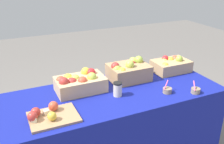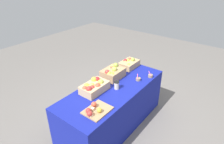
{
  "view_description": "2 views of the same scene",
  "coord_description": "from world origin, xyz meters",
  "px_view_note": "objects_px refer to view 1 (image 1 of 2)",
  "views": [
    {
      "loc": [
        -0.85,
        -1.81,
        1.78
      ],
      "look_at": [
        0.01,
        0.06,
        0.9
      ],
      "focal_mm": 41.58,
      "sensor_mm": 36.0,
      "label": 1
    },
    {
      "loc": [
        -2.0,
        -1.53,
        2.36
      ],
      "look_at": [
        0.05,
        0.06,
        0.96
      ],
      "focal_mm": 31.2,
      "sensor_mm": 36.0,
      "label": 2
    }
  ],
  "objects_px": {
    "sample_bowl_near": "(196,91)",
    "coffee_cup": "(117,89)",
    "apple_crate_middle": "(128,71)",
    "apple_crate_left": "(171,65)",
    "apple_crate_right": "(80,82)",
    "cutting_board_front": "(49,115)",
    "sample_bowl_mid": "(167,90)"
  },
  "relations": [
    {
      "from": "apple_crate_middle",
      "to": "coffee_cup",
      "type": "bearing_deg",
      "value": -132.88
    },
    {
      "from": "apple_crate_left",
      "to": "cutting_board_front",
      "type": "xyz_separation_m",
      "value": [
        -1.33,
        -0.37,
        -0.04
      ]
    },
    {
      "from": "apple_crate_middle",
      "to": "apple_crate_right",
      "type": "distance_m",
      "value": 0.5
    },
    {
      "from": "apple_crate_right",
      "to": "sample_bowl_near",
      "type": "relative_size",
      "value": 4.08
    },
    {
      "from": "apple_crate_right",
      "to": "sample_bowl_mid",
      "type": "xyz_separation_m",
      "value": [
        0.67,
        -0.35,
        -0.06
      ]
    },
    {
      "from": "apple_crate_right",
      "to": "coffee_cup",
      "type": "height_order",
      "value": "apple_crate_right"
    },
    {
      "from": "sample_bowl_near",
      "to": "coffee_cup",
      "type": "distance_m",
      "value": 0.67
    },
    {
      "from": "apple_crate_left",
      "to": "apple_crate_middle",
      "type": "bearing_deg",
      "value": -179.73
    },
    {
      "from": "sample_bowl_near",
      "to": "sample_bowl_mid",
      "type": "xyz_separation_m",
      "value": [
        -0.22,
        0.11,
        -0.0
      ]
    },
    {
      "from": "apple_crate_right",
      "to": "cutting_board_front",
      "type": "xyz_separation_m",
      "value": [
        -0.34,
        -0.33,
        -0.05
      ]
    },
    {
      "from": "apple_crate_right",
      "to": "apple_crate_middle",
      "type": "bearing_deg",
      "value": 4.2
    },
    {
      "from": "apple_crate_left",
      "to": "apple_crate_right",
      "type": "relative_size",
      "value": 0.88
    },
    {
      "from": "sample_bowl_near",
      "to": "coffee_cup",
      "type": "xyz_separation_m",
      "value": [
        -0.63,
        0.24,
        0.04
      ]
    },
    {
      "from": "apple_crate_right",
      "to": "apple_crate_left",
      "type": "bearing_deg",
      "value": 2.24
    },
    {
      "from": "sample_bowl_mid",
      "to": "apple_crate_left",
      "type": "bearing_deg",
      "value": 50.76
    },
    {
      "from": "cutting_board_front",
      "to": "sample_bowl_near",
      "type": "distance_m",
      "value": 1.24
    },
    {
      "from": "apple_crate_middle",
      "to": "apple_crate_right",
      "type": "xyz_separation_m",
      "value": [
        -0.5,
        -0.04,
        -0.01
      ]
    },
    {
      "from": "apple_crate_left",
      "to": "coffee_cup",
      "type": "distance_m",
      "value": 0.78
    },
    {
      "from": "cutting_board_front",
      "to": "coffee_cup",
      "type": "relative_size",
      "value": 2.9
    },
    {
      "from": "apple_crate_left",
      "to": "cutting_board_front",
      "type": "bearing_deg",
      "value": -164.65
    },
    {
      "from": "apple_crate_middle",
      "to": "sample_bowl_near",
      "type": "relative_size",
      "value": 3.62
    },
    {
      "from": "coffee_cup",
      "to": "apple_crate_right",
      "type": "bearing_deg",
      "value": 139.05
    },
    {
      "from": "cutting_board_front",
      "to": "coffee_cup",
      "type": "bearing_deg",
      "value": 9.91
    },
    {
      "from": "coffee_cup",
      "to": "apple_crate_middle",
      "type": "bearing_deg",
      "value": 47.12
    },
    {
      "from": "sample_bowl_mid",
      "to": "coffee_cup",
      "type": "relative_size",
      "value": 0.85
    },
    {
      "from": "apple_crate_left",
      "to": "coffee_cup",
      "type": "relative_size",
      "value": 3.01
    },
    {
      "from": "sample_bowl_near",
      "to": "coffee_cup",
      "type": "relative_size",
      "value": 0.84
    },
    {
      "from": "apple_crate_left",
      "to": "sample_bowl_mid",
      "type": "distance_m",
      "value": 0.51
    },
    {
      "from": "sample_bowl_near",
      "to": "coffee_cup",
      "type": "bearing_deg",
      "value": 159.51
    },
    {
      "from": "apple_crate_left",
      "to": "apple_crate_right",
      "type": "distance_m",
      "value": 0.99
    },
    {
      "from": "apple_crate_right",
      "to": "coffee_cup",
      "type": "bearing_deg",
      "value": -40.95
    },
    {
      "from": "apple_crate_middle",
      "to": "apple_crate_left",
      "type": "bearing_deg",
      "value": 0.27
    }
  ]
}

